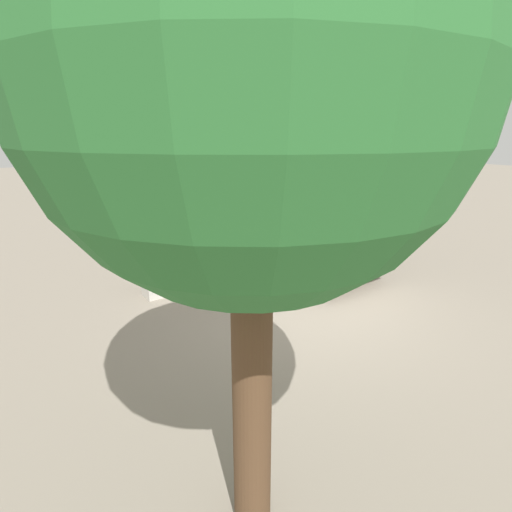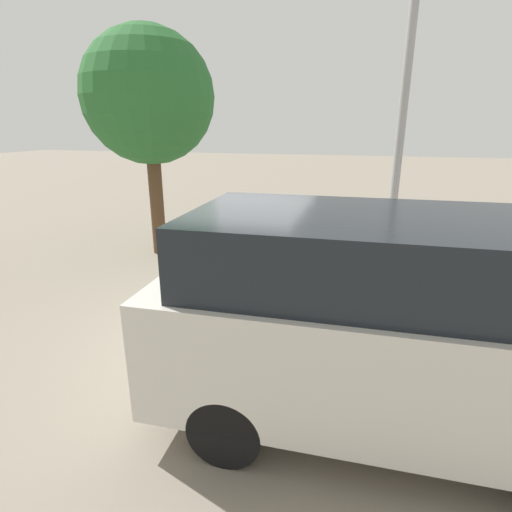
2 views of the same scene
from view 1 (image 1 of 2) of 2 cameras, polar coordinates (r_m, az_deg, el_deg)
The scene contains 5 objects.
ground_plane at distance 7.55m, azimuth 6.67°, elevation -8.36°, with size 80.00×80.00×0.00m, color gray.
parking_meter_near at distance 7.39m, azimuth 0.47°, elevation -0.70°, with size 0.21×0.13×1.32m.
lamp_post at distance 8.06m, azimuth -15.12°, elevation 7.29°, with size 0.44×0.44×6.36m.
parked_van at distance 9.84m, azimuth 4.81°, elevation 5.06°, with size 4.64×2.20×2.19m.
street_tree at distance 2.72m, azimuth -0.73°, elevation 23.25°, with size 2.90×2.90×5.01m.
Camera 1 is at (-5.00, 4.63, 3.26)m, focal length 28.00 mm.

